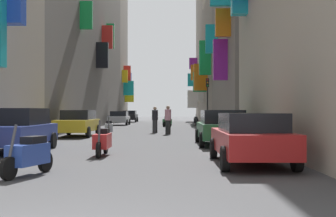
{
  "coord_description": "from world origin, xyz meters",
  "views": [
    {
      "loc": [
        1.63,
        -4.39,
        1.41
      ],
      "look_at": [
        1.27,
        27.32,
        1.58
      ],
      "focal_mm": 47.2,
      "sensor_mm": 36.0,
      "label": 1
    }
  ],
  "objects_px": {
    "parked_car_blue": "(17,129)",
    "parked_car_silver": "(119,118)",
    "parked_car_yellow": "(78,123)",
    "parked_car_green": "(221,127)",
    "scooter_blue": "(29,155)",
    "scooter_silver": "(109,128)",
    "pedestrian_near_left": "(168,120)",
    "traffic_light_near_corner": "(208,94)",
    "scooter_green": "(167,122)",
    "scooter_black": "(196,121)",
    "parked_car_black": "(130,116)",
    "pedestrian_crossing": "(155,120)",
    "parked_car_red": "(250,137)",
    "scooter_red": "(102,141)"
  },
  "relations": [
    {
      "from": "parked_car_blue",
      "to": "parked_car_silver",
      "type": "relative_size",
      "value": 1.05
    },
    {
      "from": "parked_car_silver",
      "to": "parked_car_yellow",
      "type": "xyz_separation_m",
      "value": [
        0.11,
        -19.52,
        0.03
      ]
    },
    {
      "from": "parked_car_green",
      "to": "scooter_blue",
      "type": "xyz_separation_m",
      "value": [
        -5.13,
        -8.71,
        -0.3
      ]
    },
    {
      "from": "scooter_silver",
      "to": "pedestrian_near_left",
      "type": "relative_size",
      "value": 1.12
    },
    {
      "from": "scooter_silver",
      "to": "traffic_light_near_corner",
      "type": "relative_size",
      "value": 0.46
    },
    {
      "from": "scooter_green",
      "to": "pedestrian_near_left",
      "type": "xyz_separation_m",
      "value": [
        0.2,
        -12.58,
        0.4
      ]
    },
    {
      "from": "pedestrian_near_left",
      "to": "scooter_blue",
      "type": "bearing_deg",
      "value": -99.41
    },
    {
      "from": "parked_car_green",
      "to": "scooter_silver",
      "type": "relative_size",
      "value": 2.31
    },
    {
      "from": "scooter_black",
      "to": "parked_car_yellow",
      "type": "bearing_deg",
      "value": -112.03
    },
    {
      "from": "scooter_green",
      "to": "traffic_light_near_corner",
      "type": "xyz_separation_m",
      "value": [
        3.49,
        -1.02,
        2.42
      ]
    },
    {
      "from": "parked_car_black",
      "to": "pedestrian_near_left",
      "type": "bearing_deg",
      "value": -79.93
    },
    {
      "from": "scooter_silver",
      "to": "pedestrian_crossing",
      "type": "xyz_separation_m",
      "value": [
        2.46,
        3.44,
        0.38
      ]
    },
    {
      "from": "parked_car_silver",
      "to": "scooter_green",
      "type": "relative_size",
      "value": 2.26
    },
    {
      "from": "scooter_black",
      "to": "parked_car_red",
      "type": "bearing_deg",
      "value": -90.39
    },
    {
      "from": "parked_car_green",
      "to": "pedestrian_crossing",
      "type": "relative_size",
      "value": 2.67
    },
    {
      "from": "scooter_blue",
      "to": "scooter_red",
      "type": "bearing_deg",
      "value": 78.04
    },
    {
      "from": "parked_car_red",
      "to": "pedestrian_crossing",
      "type": "height_order",
      "value": "pedestrian_crossing"
    },
    {
      "from": "parked_car_green",
      "to": "parked_car_yellow",
      "type": "relative_size",
      "value": 1.01
    },
    {
      "from": "parked_car_silver",
      "to": "scooter_black",
      "type": "relative_size",
      "value": 2.24
    },
    {
      "from": "parked_car_yellow",
      "to": "parked_car_red",
      "type": "relative_size",
      "value": 1.02
    },
    {
      "from": "parked_car_blue",
      "to": "parked_car_silver",
      "type": "height_order",
      "value": "parked_car_blue"
    },
    {
      "from": "pedestrian_crossing",
      "to": "scooter_red",
      "type": "bearing_deg",
      "value": -94.21
    },
    {
      "from": "parked_car_silver",
      "to": "parked_car_red",
      "type": "xyz_separation_m",
      "value": [
        7.4,
        -32.33,
        -0.01
      ]
    },
    {
      "from": "scooter_black",
      "to": "traffic_light_near_corner",
      "type": "distance_m",
      "value": 5.4
    },
    {
      "from": "parked_car_green",
      "to": "parked_car_yellow",
      "type": "bearing_deg",
      "value": 139.71
    },
    {
      "from": "scooter_black",
      "to": "parked_car_green",
      "type": "bearing_deg",
      "value": -90.57
    },
    {
      "from": "scooter_silver",
      "to": "scooter_green",
      "type": "bearing_deg",
      "value": 77.76
    },
    {
      "from": "parked_car_green",
      "to": "parked_car_red",
      "type": "xyz_separation_m",
      "value": [
        0.03,
        -6.65,
        -0.04
      ]
    },
    {
      "from": "parked_car_blue",
      "to": "parked_car_black",
      "type": "relative_size",
      "value": 1.01
    },
    {
      "from": "parked_car_black",
      "to": "parked_car_green",
      "type": "xyz_separation_m",
      "value": [
        7.48,
        -37.53,
        -0.01
      ]
    },
    {
      "from": "parked_car_blue",
      "to": "parked_car_green",
      "type": "xyz_separation_m",
      "value": [
        7.39,
        3.07,
        -0.02
      ]
    },
    {
      "from": "parked_car_blue",
      "to": "scooter_blue",
      "type": "height_order",
      "value": "parked_car_blue"
    },
    {
      "from": "parked_car_black",
      "to": "parked_car_red",
      "type": "height_order",
      "value": "parked_car_black"
    },
    {
      "from": "scooter_silver",
      "to": "pedestrian_crossing",
      "type": "distance_m",
      "value": 4.24
    },
    {
      "from": "pedestrian_crossing",
      "to": "scooter_blue",
      "type": "bearing_deg",
      "value": -96.01
    },
    {
      "from": "scooter_silver",
      "to": "scooter_green",
      "type": "xyz_separation_m",
      "value": [
        3.12,
        14.35,
        -0.0
      ]
    },
    {
      "from": "parked_car_red",
      "to": "scooter_black",
      "type": "relative_size",
      "value": 2.45
    },
    {
      "from": "scooter_green",
      "to": "scooter_red",
      "type": "height_order",
      "value": "same"
    },
    {
      "from": "parked_car_blue",
      "to": "pedestrian_crossing",
      "type": "relative_size",
      "value": 2.5
    },
    {
      "from": "parked_car_green",
      "to": "scooter_black",
      "type": "xyz_separation_m",
      "value": [
        0.24,
        24.71,
        -0.3
      ]
    },
    {
      "from": "parked_car_blue",
      "to": "scooter_black",
      "type": "relative_size",
      "value": 2.35
    },
    {
      "from": "parked_car_blue",
      "to": "parked_car_yellow",
      "type": "distance_m",
      "value": 9.23
    },
    {
      "from": "pedestrian_near_left",
      "to": "traffic_light_near_corner",
      "type": "relative_size",
      "value": 0.41
    },
    {
      "from": "scooter_green",
      "to": "pedestrian_crossing",
      "type": "height_order",
      "value": "pedestrian_crossing"
    },
    {
      "from": "parked_car_red",
      "to": "scooter_silver",
      "type": "bearing_deg",
      "value": 113.06
    },
    {
      "from": "scooter_red",
      "to": "parked_car_black",
      "type": "bearing_deg",
      "value": 94.44
    },
    {
      "from": "parked_car_green",
      "to": "traffic_light_near_corner",
      "type": "bearing_deg",
      "value": 87.15
    },
    {
      "from": "parked_car_yellow",
      "to": "scooter_silver",
      "type": "height_order",
      "value": "parked_car_yellow"
    },
    {
      "from": "scooter_blue",
      "to": "scooter_red",
      "type": "height_order",
      "value": "same"
    },
    {
      "from": "parked_car_blue",
      "to": "pedestrian_crossing",
      "type": "distance_m",
      "value": 13.78
    }
  ]
}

